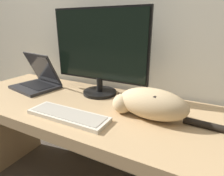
{
  "coord_description": "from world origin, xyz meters",
  "views": [
    {
      "loc": [
        0.6,
        -0.5,
        1.2
      ],
      "look_at": [
        0.18,
        0.3,
        0.89
      ],
      "focal_mm": 30.0,
      "sensor_mm": 36.0,
      "label": 1
    }
  ],
  "objects_px": {
    "monitor": "(99,51)",
    "cat": "(150,103)",
    "external_keyboard": "(68,115)",
    "laptop": "(38,81)"
  },
  "relations": [
    {
      "from": "laptop",
      "to": "cat",
      "type": "bearing_deg",
      "value": 5.36
    },
    {
      "from": "laptop",
      "to": "external_keyboard",
      "type": "bearing_deg",
      "value": -17.23
    },
    {
      "from": "external_keyboard",
      "to": "cat",
      "type": "bearing_deg",
      "value": 27.15
    },
    {
      "from": "external_keyboard",
      "to": "monitor",
      "type": "bearing_deg",
      "value": 95.03
    },
    {
      "from": "laptop",
      "to": "cat",
      "type": "height_order",
      "value": "laptop"
    },
    {
      "from": "monitor",
      "to": "laptop",
      "type": "xyz_separation_m",
      "value": [
        -0.47,
        -0.1,
        -0.23
      ]
    },
    {
      "from": "monitor",
      "to": "cat",
      "type": "xyz_separation_m",
      "value": [
        0.4,
        -0.18,
        -0.21
      ]
    },
    {
      "from": "monitor",
      "to": "cat",
      "type": "relative_size",
      "value": 1.24
    },
    {
      "from": "monitor",
      "to": "external_keyboard",
      "type": "height_order",
      "value": "monitor"
    },
    {
      "from": "monitor",
      "to": "cat",
      "type": "height_order",
      "value": "monitor"
    }
  ]
}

